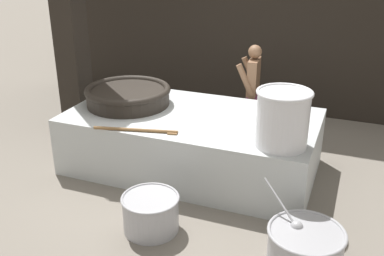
{
  "coord_description": "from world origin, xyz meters",
  "views": [
    {
      "loc": [
        2.07,
        -5.27,
        3.03
      ],
      "look_at": [
        0.0,
        0.0,
        0.6
      ],
      "focal_mm": 42.0,
      "sensor_mm": 36.0,
      "label": 1
    }
  ],
  "objects_px": {
    "stock_pot": "(283,118)",
    "giant_wok_near": "(128,95)",
    "prep_bowl_vegetables": "(305,244)",
    "prep_bowl_meat": "(151,212)",
    "cook": "(252,89)"
  },
  "relations": [
    {
      "from": "stock_pot",
      "to": "giant_wok_near",
      "type": "bearing_deg",
      "value": 165.81
    },
    {
      "from": "prep_bowl_vegetables",
      "to": "prep_bowl_meat",
      "type": "xyz_separation_m",
      "value": [
        -1.67,
        -0.1,
        0.03
      ]
    },
    {
      "from": "giant_wok_near",
      "to": "prep_bowl_vegetables",
      "type": "height_order",
      "value": "giant_wok_near"
    },
    {
      "from": "cook",
      "to": "prep_bowl_vegetables",
      "type": "xyz_separation_m",
      "value": [
        1.29,
        -2.79,
        -0.62
      ]
    },
    {
      "from": "stock_pot",
      "to": "cook",
      "type": "bearing_deg",
      "value": 113.27
    },
    {
      "from": "stock_pot",
      "to": "prep_bowl_vegetables",
      "type": "height_order",
      "value": "stock_pot"
    },
    {
      "from": "giant_wok_near",
      "to": "prep_bowl_meat",
      "type": "relative_size",
      "value": 1.89
    },
    {
      "from": "stock_pot",
      "to": "prep_bowl_vegetables",
      "type": "distance_m",
      "value": 1.39
    },
    {
      "from": "cook",
      "to": "prep_bowl_meat",
      "type": "height_order",
      "value": "cook"
    },
    {
      "from": "giant_wok_near",
      "to": "cook",
      "type": "xyz_separation_m",
      "value": [
        1.49,
        1.31,
        -0.13
      ]
    },
    {
      "from": "stock_pot",
      "to": "prep_bowl_meat",
      "type": "relative_size",
      "value": 1.03
    },
    {
      "from": "giant_wok_near",
      "to": "stock_pot",
      "type": "bearing_deg",
      "value": -14.19
    },
    {
      "from": "cook",
      "to": "prep_bowl_vegetables",
      "type": "bearing_deg",
      "value": 109.82
    },
    {
      "from": "prep_bowl_vegetables",
      "to": "stock_pot",
      "type": "bearing_deg",
      "value": 117.96
    },
    {
      "from": "cook",
      "to": "prep_bowl_meat",
      "type": "distance_m",
      "value": 2.98
    }
  ]
}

